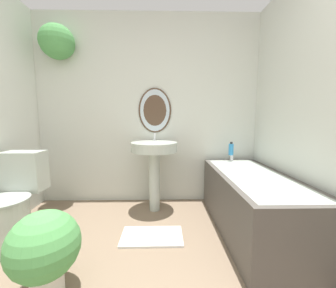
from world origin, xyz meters
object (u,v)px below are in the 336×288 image
object	(u,v)px
pedestal_sink	(154,156)
bathtub	(252,202)
toilet	(12,205)
shampoo_bottle	(231,149)
potted_plant	(45,248)

from	to	relation	value
pedestal_sink	bathtub	world-z (taller)	pedestal_sink
toilet	bathtub	distance (m)	2.20
bathtub	shampoo_bottle	xyz separation A→B (m)	(-0.01, 0.65, 0.42)
bathtub	potted_plant	distance (m)	1.74
toilet	shampoo_bottle	world-z (taller)	shampoo_bottle
bathtub	pedestal_sink	bearing A→B (deg)	153.61
toilet	pedestal_sink	size ratio (longest dim) A/B	0.85
pedestal_sink	shampoo_bottle	xyz separation A→B (m)	(0.96, 0.16, 0.05)
shampoo_bottle	toilet	bearing A→B (deg)	-160.37
toilet	shampoo_bottle	bearing A→B (deg)	19.63
toilet	pedestal_sink	xyz separation A→B (m)	(1.23, 0.62, 0.32)
pedestal_sink	potted_plant	size ratio (longest dim) A/B	1.70
bathtub	shampoo_bottle	world-z (taller)	shampoo_bottle
potted_plant	shampoo_bottle	bearing A→B (deg)	40.89
toilet	bathtub	bearing A→B (deg)	3.51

